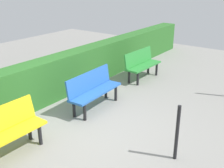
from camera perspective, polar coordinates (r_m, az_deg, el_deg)
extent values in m
plane|color=gray|center=(5.74, -5.58, -9.55)|extent=(16.70, 16.70, 0.00)
cube|color=#2D8C38|center=(8.42, 6.45, 3.70)|extent=(1.39, 0.46, 0.05)
cube|color=#2D8C38|center=(8.45, 5.41, 5.47)|extent=(1.38, 0.15, 0.42)
cylinder|color=black|center=(8.86, 9.06, 2.97)|extent=(0.07, 0.07, 0.39)
cylinder|color=black|center=(9.00, 7.39, 3.35)|extent=(0.07, 0.07, 0.39)
cylinder|color=black|center=(7.98, 5.26, 1.08)|extent=(0.07, 0.07, 0.39)
cylinder|color=black|center=(8.13, 3.48, 1.53)|extent=(0.07, 0.07, 0.39)
cube|color=blue|center=(6.49, -3.28, -1.60)|extent=(1.55, 0.49, 0.05)
cube|color=blue|center=(6.51, -4.67, 0.67)|extent=(1.53, 0.17, 0.42)
cylinder|color=black|center=(6.96, 0.77, -1.90)|extent=(0.07, 0.07, 0.39)
cylinder|color=black|center=(7.12, -1.26, -1.37)|extent=(0.07, 0.07, 0.39)
cylinder|color=black|center=(6.06, -5.58, -5.69)|extent=(0.07, 0.07, 0.39)
cylinder|color=black|center=(6.24, -7.74, -4.98)|extent=(0.07, 0.07, 0.39)
cube|color=yellow|center=(5.09, -21.28, -9.98)|extent=(1.56, 0.43, 0.05)
cylinder|color=black|center=(5.39, -14.44, -10.01)|extent=(0.07, 0.07, 0.39)
cylinder|color=black|center=(5.60, -16.43, -8.96)|extent=(0.07, 0.07, 0.39)
cube|color=#2D6B28|center=(7.34, -10.48, 1.74)|extent=(12.70, 0.53, 1.05)
cylinder|color=black|center=(4.81, 13.10, -9.68)|extent=(0.06, 0.06, 1.00)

